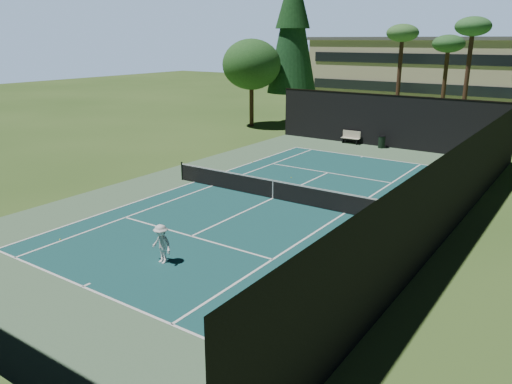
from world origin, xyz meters
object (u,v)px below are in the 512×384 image
tennis_ball_a (60,240)px  trash_bin (382,142)px  tennis_ball_d (253,162)px  tennis_ball_c (350,200)px  tennis_net (273,189)px  park_bench (351,137)px  tennis_ball_b (291,178)px  player (161,244)px

tennis_ball_a → trash_bin: bearing=80.5°
tennis_ball_a → tennis_ball_d: size_ratio=0.93×
tennis_ball_c → trash_bin: 13.97m
tennis_ball_d → tennis_net: bearing=-47.5°
tennis_net → park_bench: tennis_net is taller
tennis_ball_d → trash_bin: bearing=60.3°
tennis_ball_a → tennis_ball_c: (7.75, 11.79, 0.00)m
tennis_ball_a → trash_bin: trash_bin is taller
park_bench → tennis_ball_d: bearing=-105.9°
tennis_ball_b → park_bench: park_bench is taller
tennis_ball_a → trash_bin: 25.66m
park_bench → trash_bin: bearing=-5.3°
tennis_net → tennis_ball_a: bearing=-113.3°
player → park_bench: (-3.51, 24.68, -0.21)m
tennis_ball_a → tennis_ball_d: tennis_ball_d is taller
player → tennis_ball_a: 5.20m
player → tennis_ball_b: size_ratio=21.72×
park_bench → trash_bin: 2.67m
tennis_ball_d → park_bench: size_ratio=0.05×
trash_bin → tennis_ball_d: bearing=-119.7°
trash_bin → tennis_ball_c: bearing=-75.4°
tennis_ball_b → trash_bin: 11.53m
tennis_ball_a → tennis_ball_d: bearing=94.4°
tennis_ball_c → tennis_ball_d: (-8.96, 3.99, 0.00)m
tennis_ball_b → park_bench: 11.80m
tennis_ball_a → trash_bin: (4.23, 25.30, 0.44)m
tennis_net → tennis_ball_a: (-4.24, -9.82, -0.52)m
player → tennis_ball_a: bearing=-163.6°
tennis_ball_a → park_bench: 25.60m
tennis_ball_b → trash_bin: (1.25, 11.46, 0.44)m
tennis_ball_a → park_bench: park_bench is taller
player → trash_bin: player is taller
tennis_net → player: player is taller
tennis_ball_b → tennis_ball_c: (4.77, -2.06, 0.00)m
player → tennis_ball_a: player is taller
tennis_ball_b → trash_bin: size_ratio=0.07×
tennis_net → tennis_ball_c: (3.51, 1.97, -0.52)m
park_bench → player: bearing=-81.9°
tennis_net → player: bearing=-84.7°
tennis_net → tennis_ball_b: (-1.26, 4.02, -0.52)m
player → tennis_ball_d: 16.19m
player → tennis_ball_b: player is taller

